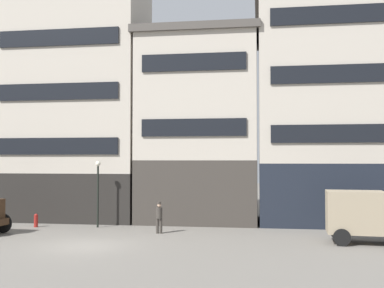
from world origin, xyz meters
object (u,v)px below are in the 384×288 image
(delivery_truck_near, at_px, (368,215))
(pedestrian_officer, at_px, (159,216))
(fire_hydrant_curbside, at_px, (36,220))
(streetlamp_curbside, at_px, (98,184))

(delivery_truck_near, relative_size, pedestrian_officer, 2.49)
(delivery_truck_near, xyz_separation_m, fire_hydrant_curbside, (-19.15, 2.89, -1.00))
(streetlamp_curbside, distance_m, fire_hydrant_curbside, 4.47)
(pedestrian_officer, distance_m, fire_hydrant_curbside, 8.24)
(pedestrian_officer, relative_size, fire_hydrant_curbside, 2.16)
(streetlamp_curbside, height_order, fire_hydrant_curbside, streetlamp_curbside)
(delivery_truck_near, xyz_separation_m, streetlamp_curbside, (-15.31, 3.34, 1.25))
(fire_hydrant_curbside, bearing_deg, streetlamp_curbside, 6.72)
(pedestrian_officer, xyz_separation_m, streetlamp_curbside, (-4.28, 1.73, 1.69))
(delivery_truck_near, bearing_deg, streetlamp_curbside, 167.70)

